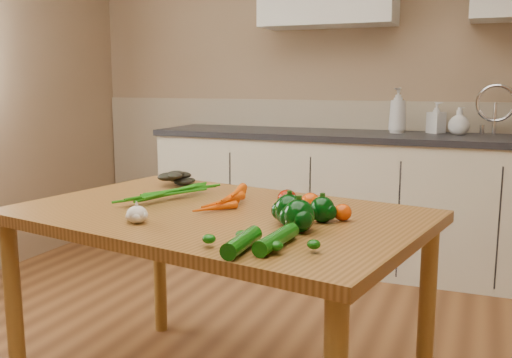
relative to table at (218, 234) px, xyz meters
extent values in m
cube|color=#9D7F5E|center=(-0.05, 2.24, 0.61)|extent=(4.00, 0.02, 2.60)
cube|color=tan|center=(-0.05, 2.22, -0.14)|extent=(3.98, 0.03, 1.10)
cube|color=beige|center=(0.15, 1.92, -0.26)|extent=(2.80, 0.60, 0.86)
cube|color=#2A2B30|center=(0.15, 1.92, 0.19)|extent=(2.84, 0.64, 0.04)
cube|color=#99999E|center=(0.93, 1.92, 0.15)|extent=(0.55, 0.42, 0.10)
cylinder|color=silver|center=(0.93, 2.10, 0.33)|extent=(0.02, 0.02, 0.24)
cube|color=#935E2A|center=(0.00, 0.00, 0.07)|extent=(1.59, 1.18, 0.04)
cylinder|color=olive|center=(-0.72, -0.27, -0.32)|extent=(0.06, 0.06, 0.73)
cylinder|color=olive|center=(-0.57, 0.52, -0.32)|extent=(0.06, 0.06, 0.73)
cylinder|color=olive|center=(0.72, 0.27, -0.32)|extent=(0.06, 0.06, 0.73)
imported|color=silver|center=(0.34, 1.99, 0.36)|extent=(0.14, 0.14, 0.29)
imported|color=silver|center=(0.58, 2.08, 0.31)|extent=(0.13, 0.13, 0.20)
imported|color=silver|center=(0.72, 2.02, 0.30)|extent=(0.19, 0.19, 0.17)
ellipsoid|color=silver|center=(-0.17, -0.26, 0.11)|extent=(0.07, 0.07, 0.06)
sphere|color=black|center=(0.31, -0.10, 0.14)|extent=(0.10, 0.10, 0.10)
sphere|color=black|center=(0.40, -0.02, 0.13)|extent=(0.08, 0.08, 0.08)
sphere|color=black|center=(0.36, -0.17, 0.14)|extent=(0.10, 0.10, 0.10)
ellipsoid|color=#861202|center=(0.21, 0.15, 0.12)|extent=(0.07, 0.07, 0.07)
ellipsoid|color=#DF4305|center=(0.31, 0.14, 0.12)|extent=(0.07, 0.07, 0.06)
ellipsoid|color=#DF4305|center=(0.45, 0.03, 0.11)|extent=(0.06, 0.06, 0.06)
cylinder|color=#094607|center=(0.36, -0.35, 0.11)|extent=(0.06, 0.22, 0.05)
cylinder|color=#094607|center=(0.28, -0.42, 0.11)|extent=(0.06, 0.20, 0.05)
camera|label=1|loc=(0.88, -1.81, 0.55)|focal=40.00mm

